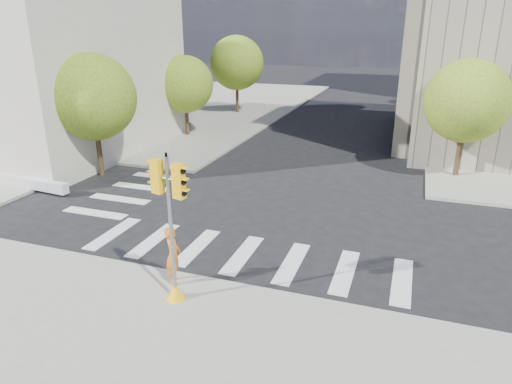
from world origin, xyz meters
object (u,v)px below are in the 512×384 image
(lamp_near, at_px, (472,82))
(planter_wall, at_px, (20,181))
(traffic_signal, at_px, (172,241))
(lamp_far, at_px, (457,65))
(photographer, at_px, (173,255))

(lamp_near, bearing_deg, planter_wall, -148.15)
(traffic_signal, distance_m, planter_wall, 13.80)
(traffic_signal, bearing_deg, lamp_near, 78.56)
(lamp_near, height_order, traffic_signal, lamp_near)
(traffic_signal, relative_size, planter_wall, 0.73)
(traffic_signal, height_order, planter_wall, traffic_signal)
(lamp_far, relative_size, planter_wall, 1.35)
(lamp_far, bearing_deg, photographer, -106.01)
(traffic_signal, height_order, photographer, traffic_signal)
(planter_wall, bearing_deg, photographer, -20.51)
(traffic_signal, xyz_separation_m, planter_wall, (-12.13, 6.38, -1.60))
(lamp_far, bearing_deg, planter_wall, -127.83)
(lamp_near, relative_size, planter_wall, 1.35)
(lamp_far, distance_m, photographer, 34.10)
(traffic_signal, xyz_separation_m, photographer, (-0.49, 0.83, -0.93))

